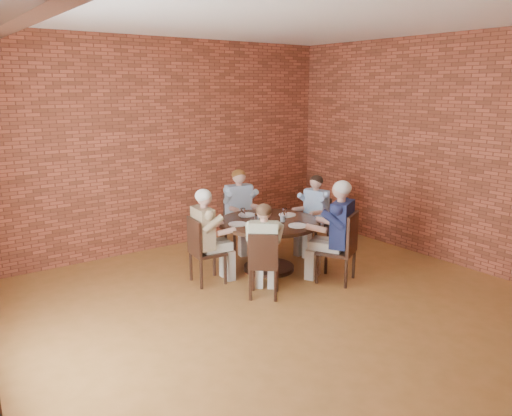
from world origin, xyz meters
TOP-DOWN VIEW (x-y plane):
  - floor at (0.00, 0.00)m, footprint 7.00×7.00m
  - ceiling at (0.00, 0.00)m, footprint 7.00×7.00m
  - wall_back at (0.00, 3.50)m, footprint 7.00×0.00m
  - wall_right at (3.25, 0.00)m, footprint 0.00×7.00m
  - dining_table at (0.80, 1.57)m, footprint 1.48×1.48m
  - chair_a at (1.94, 1.78)m, footprint 0.46×0.46m
  - diner_a at (1.87, 1.76)m, footprint 0.68×0.59m
  - chair_b at (1.01, 2.68)m, footprint 0.50×0.50m
  - diner_b at (1.00, 2.60)m, footprint 0.64×0.74m
  - chair_c at (-0.25, 1.69)m, footprint 0.46×0.46m
  - diner_c at (-0.17, 1.68)m, footprint 0.69×0.58m
  - chair_d at (0.12, 0.79)m, footprint 0.53×0.53m
  - diner_d at (0.17, 0.85)m, footprint 0.73×0.74m
  - chair_e at (1.33, 0.59)m, footprint 0.63×0.63m
  - diner_e at (1.29, 0.68)m, footprint 0.85×0.90m
  - plate_a at (1.22, 1.65)m, footprint 0.26×0.26m
  - plate_b at (0.72, 2.01)m, footprint 0.26×0.26m
  - plate_c at (0.32, 1.66)m, footprint 0.26×0.26m
  - plate_d at (0.95, 1.10)m, footprint 0.26×0.26m
  - glass_a at (1.11, 1.58)m, footprint 0.07×0.07m
  - glass_b at (0.89, 1.81)m, footprint 0.07×0.07m
  - glass_c at (0.60, 1.94)m, footprint 0.07×0.07m
  - glass_d at (0.62, 1.61)m, footprint 0.07×0.07m
  - glass_e at (0.53, 1.48)m, footprint 0.07×0.07m
  - glass_f at (0.54, 1.29)m, footprint 0.07×0.07m
  - glass_g at (0.92, 1.40)m, footprint 0.07×0.07m
  - smartphone at (1.09, 1.24)m, footprint 0.12×0.17m

SIDE VIEW (x-z plane):
  - floor at x=0.00m, z-range 0.00..0.00m
  - chair_d at x=0.12m, z-range 0.04..0.92m
  - chair_a at x=1.94m, z-range 0.04..0.94m
  - chair_c at x=-0.25m, z-range 0.04..0.97m
  - chair_b at x=1.01m, z-range 0.04..0.98m
  - chair_e at x=1.33m, z-range 0.04..1.02m
  - dining_table at x=0.80m, z-range 0.15..0.90m
  - diner_d at x=0.17m, z-range 0.00..1.23m
  - diner_a at x=1.87m, z-range 0.00..1.27m
  - diner_c at x=-0.17m, z-range 0.00..1.31m
  - diner_b at x=1.00m, z-range 0.00..1.34m
  - diner_e at x=1.29m, z-range 0.00..1.42m
  - smartphone at x=1.09m, z-range 0.75..0.76m
  - plate_a at x=1.22m, z-range 0.75..0.76m
  - plate_b at x=0.72m, z-range 0.75..0.76m
  - plate_c at x=0.32m, z-range 0.75..0.76m
  - plate_d at x=0.95m, z-range 0.75..0.76m
  - glass_a at x=1.11m, z-range 0.75..0.89m
  - glass_b at x=0.89m, z-range 0.75..0.89m
  - glass_c at x=0.60m, z-range 0.75..0.89m
  - glass_d at x=0.62m, z-range 0.75..0.89m
  - glass_e at x=0.53m, z-range 0.75..0.89m
  - glass_f at x=0.54m, z-range 0.75..0.89m
  - glass_g at x=0.92m, z-range 0.75..0.89m
  - wall_back at x=0.00m, z-range -1.80..5.20m
  - wall_right at x=3.25m, z-range -1.80..5.20m
  - ceiling at x=0.00m, z-range 3.40..3.40m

